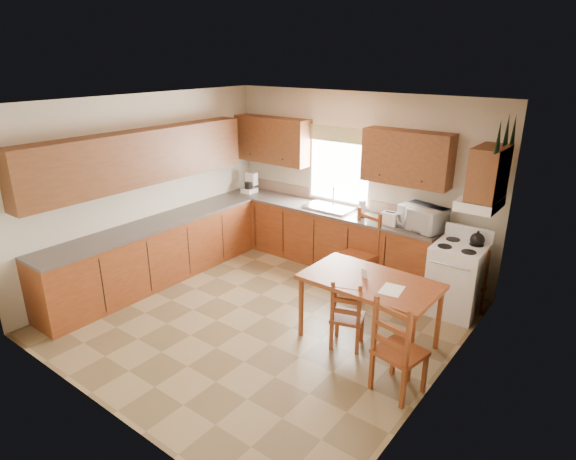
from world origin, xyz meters
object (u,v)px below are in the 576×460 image
Objects in this scene: microwave at (423,218)px; chair_near_left at (348,313)px; stove at (456,280)px; chair_far_left at (358,250)px; dining_table at (368,311)px; chair_far_right at (466,282)px; chair_near_right at (400,346)px.

microwave reaches higher than chair_near_left.
stove is 1.68m from chair_near_left.
stove is at bearing 19.49° from chair_far_left.
chair_far_left is at bearing -177.31° from stove.
chair_near_left is (-0.15, -0.21, 0.02)m from dining_table.
chair_near_right is at bearing -69.54° from chair_far_right.
chair_far_right is (1.51, 0.14, -0.10)m from chair_far_left.
chair_far_left reaches higher than chair_far_right.
chair_far_left is at bearing -39.40° from chair_near_right.
chair_near_right is (0.67, -0.60, 0.12)m from dining_table.
dining_table is at bearing -30.71° from chair_near_right.
chair_near_left is at bearing -14.32° from chair_near_right.
chair_near_right is 1.16× the size of chair_far_right.
stove reaches higher than chair_near_left.
chair_far_right reaches higher than dining_table.
chair_far_right is at bearing 20.91° from chair_far_left.
chair_near_right is at bearing 136.13° from chair_near_left.
chair_near_left is 0.82× the size of chair_near_right.
dining_table is 1.76× the size of chair_near_left.
chair_near_right is at bearing -34.84° from chair_far_left.
stove is at bearing 67.80° from dining_table.
dining_table is (-0.56, -1.32, -0.05)m from stove.
chair_far_left reaches higher than dining_table.
microwave is at bearing 45.26° from chair_far_left.
chair_near_left is 0.78× the size of chair_far_left.
chair_near_left is 0.95× the size of chair_far_right.
stove is 0.12m from chair_far_right.
chair_near_left is at bearing -78.99° from microwave.
stove is 1.67× the size of microwave.
microwave is 0.64× the size of chair_near_left.
microwave reaches higher than dining_table.
chair_far_left is (-1.40, -0.10, 0.09)m from stove.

